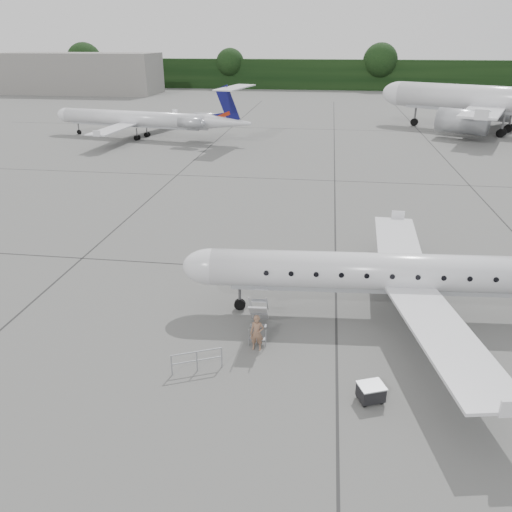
# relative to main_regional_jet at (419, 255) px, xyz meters

# --- Properties ---
(ground) EXTENTS (320.00, 320.00, 0.00)m
(ground) POSITION_rel_main_regional_jet_xyz_m (0.54, -3.16, -3.44)
(ground) COLOR slate
(ground) RESTS_ON ground
(treeline) EXTENTS (260.00, 4.00, 8.00)m
(treeline) POSITION_rel_main_regional_jet_xyz_m (0.54, 126.84, 0.56)
(treeline) COLOR black
(treeline) RESTS_ON ground
(terminal_building) EXTENTS (40.00, 14.00, 10.00)m
(terminal_building) POSITION_rel_main_regional_jet_xyz_m (-69.46, 106.84, 1.56)
(terminal_building) COLOR slate
(terminal_building) RESTS_ON ground
(main_regional_jet) EXTENTS (28.19, 21.25, 6.88)m
(main_regional_jet) POSITION_rel_main_regional_jet_xyz_m (0.00, 0.00, 0.00)
(main_regional_jet) COLOR silver
(main_regional_jet) RESTS_ON ground
(airstair) EXTENTS (1.03, 2.57, 2.16)m
(airstair) POSITION_rel_main_regional_jet_xyz_m (-7.68, -2.84, -2.36)
(airstair) COLOR silver
(airstair) RESTS_ON ground
(passenger) EXTENTS (0.66, 0.44, 1.77)m
(passenger) POSITION_rel_main_regional_jet_xyz_m (-7.58, -4.24, -2.55)
(passenger) COLOR brown
(passenger) RESTS_ON ground
(safety_railing) EXTENTS (2.05, 0.96, 1.00)m
(safety_railing) POSITION_rel_main_regional_jet_xyz_m (-9.93, -6.27, -2.94)
(safety_railing) COLOR #92959A
(safety_railing) RESTS_ON ground
(baggage_cart) EXTENTS (1.19, 1.08, 0.84)m
(baggage_cart) POSITION_rel_main_regional_jet_xyz_m (-2.56, -7.22, -3.02)
(baggage_cart) COLOR black
(baggage_cart) RESTS_ON ground
(bg_narrowbody) EXTENTS (46.92, 42.47, 13.79)m
(bg_narrowbody) POSITION_rel_main_regional_jet_xyz_m (20.01, 58.31, 3.46)
(bg_narrowbody) COLOR silver
(bg_narrowbody) RESTS_ON ground
(bg_regional_left) EXTENTS (32.69, 26.12, 7.69)m
(bg_regional_left) POSITION_rel_main_regional_jet_xyz_m (-32.62, 46.82, 0.41)
(bg_regional_left) COLOR silver
(bg_regional_left) RESTS_ON ground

